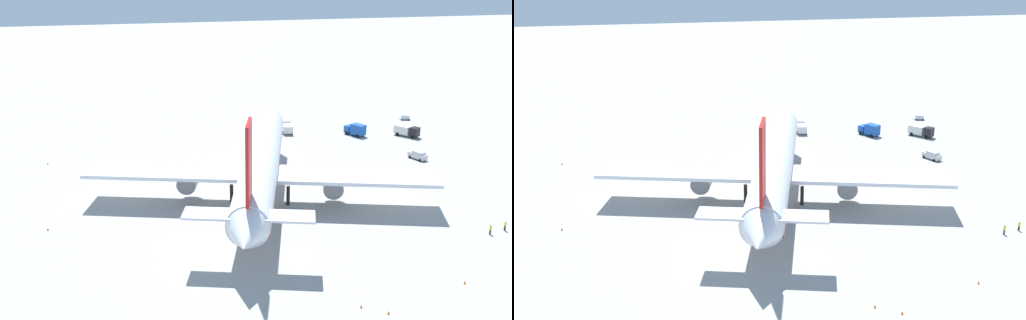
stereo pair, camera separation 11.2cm
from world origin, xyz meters
The scene contains 14 objects.
ground_plane centered at (0.00, 0.00, 0.00)m, with size 600.00×600.00×0.00m, color #9E9E99.
airliner centered at (-1.11, 0.30, 7.16)m, with size 69.52×67.52×23.44m.
service_truck_0 centered at (36.57, -33.80, 1.67)m, with size 6.11×5.03×3.18m.
service_truck_2 centered at (33.18, -46.77, 1.55)m, with size 6.61×5.84×2.81m.
service_truck_5 centered at (43.20, -16.57, 1.42)m, with size 6.65×3.33×2.58m.
service_van centered at (15.47, -41.38, 1.03)m, with size 4.92×3.58×1.97m.
baggage_cart_1 centered at (48.29, -53.38, 0.80)m, with size 2.11×3.45×1.46m.
ground_worker_0 centered at (-24.03, -35.87, 0.91)m, with size 0.45×0.45×1.79m.
ground_worker_1 centered at (-23.12, -39.33, 0.90)m, with size 0.54×0.54×1.76m.
traffic_cone_0 centered at (-43.29, -8.57, 0.28)m, with size 0.36×0.36×0.55m, color orange.
traffic_cone_1 centered at (-6.63, 40.10, 0.28)m, with size 0.36×0.36×0.55m, color orange.
traffic_cone_2 centered at (29.12, 43.99, 0.28)m, with size 0.36×0.36×0.55m, color orange.
traffic_cone_3 centered at (-38.17, -22.95, 0.28)m, with size 0.36×0.36×0.55m, color orange.
traffic_cone_4 centered at (-41.04, -5.47, 0.28)m, with size 0.36×0.36×0.55m, color orange.
Camera 2 is at (-109.36, 23.66, 47.60)m, focal length 42.55 mm.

